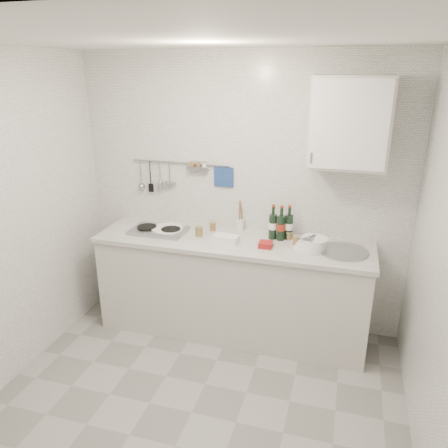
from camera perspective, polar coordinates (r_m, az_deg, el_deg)
name	(u,v)px	position (r m, az deg, el deg)	size (l,w,h in m)	color
floor	(191,412)	(3.45, -4.27, -23.34)	(3.00, 3.00, 0.00)	slate
ceiling	(179,38)	(2.52, -5.84, 23.02)	(3.00, 3.00, 0.00)	silver
back_wall	(241,195)	(4.01, 2.23, 3.83)	(3.00, 0.02, 2.50)	silver
counter	(232,289)	(4.05, 1.12, -8.50)	(2.44, 0.64, 0.96)	#BAB5AB
wall_rail	(178,173)	(4.11, -6.00, 6.69)	(0.98, 0.09, 0.34)	#93969B
wall_cabinet	(350,123)	(3.58, 16.10, 12.60)	(0.60, 0.38, 0.70)	#BAB5AB
plate_stack_hob	(167,230)	(4.05, -7.50, -0.76)	(0.31, 0.31, 0.04)	#4D51AE
plate_stack_sink	(312,244)	(3.71, 11.38, -2.56)	(0.28, 0.27, 0.10)	white
wine_bottles	(281,223)	(3.84, 7.45, 0.19)	(0.21, 0.11, 0.31)	black
butter_dish	(226,239)	(3.77, 0.25, -1.96)	(0.22, 0.11, 0.07)	white
strawberry_punnet	(266,244)	(3.70, 5.45, -2.68)	(0.11, 0.11, 0.05)	#A21F12
utensil_crock	(240,223)	(4.04, 2.11, 0.07)	(0.07, 0.07, 0.29)	white
jar_a	(213,226)	(4.05, -1.49, -0.25)	(0.06, 0.06, 0.09)	brown
jar_b	(289,235)	(3.88, 8.46, -1.47)	(0.06, 0.06, 0.07)	brown
jar_c	(296,240)	(3.78, 9.40, -2.09)	(0.06, 0.06, 0.08)	brown
jar_d	(199,231)	(3.92, -3.28, -0.89)	(0.07, 0.07, 0.10)	brown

